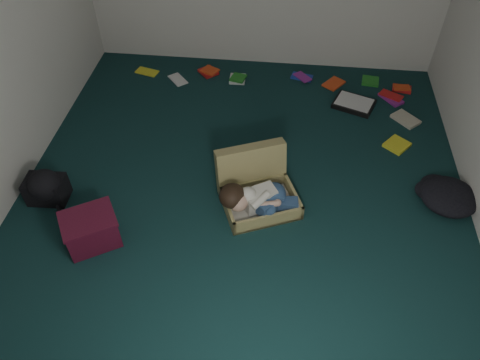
# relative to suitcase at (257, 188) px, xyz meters

# --- Properties ---
(floor) EXTENTS (4.50, 4.50, 0.00)m
(floor) POSITION_rel_suitcase_xyz_m (-0.13, 0.02, -0.14)
(floor) COLOR #0F2D2D
(floor) RESTS_ON ground
(suitcase) EXTENTS (0.81, 0.80, 0.46)m
(suitcase) POSITION_rel_suitcase_xyz_m (0.00, 0.00, 0.00)
(suitcase) COLOR tan
(suitcase) RESTS_ON floor
(person) EXTENTS (0.69, 0.37, 0.28)m
(person) POSITION_rel_suitcase_xyz_m (0.02, -0.16, 0.04)
(person) COLOR silver
(person) RESTS_ON suitcase
(maroon_bin) EXTENTS (0.53, 0.50, 0.29)m
(maroon_bin) POSITION_rel_suitcase_xyz_m (-1.28, -0.62, 0.01)
(maroon_bin) COLOR #4B0F22
(maroon_bin) RESTS_ON floor
(backpack) EXTENTS (0.43, 0.35, 0.25)m
(backpack) POSITION_rel_suitcase_xyz_m (-1.83, -0.20, -0.01)
(backpack) COLOR black
(backpack) RESTS_ON floor
(clothing_pile) EXTENTS (0.60, 0.55, 0.16)m
(clothing_pile) POSITION_rel_suitcase_xyz_m (1.57, 0.17, -0.06)
(clothing_pile) COLOR black
(clothing_pile) RESTS_ON floor
(paper_tray) EXTENTS (0.50, 0.44, 0.06)m
(paper_tray) POSITION_rel_suitcase_xyz_m (0.95, 1.49, -0.11)
(paper_tray) COLOR black
(paper_tray) RESTS_ON floor
(book_scatter) EXTENTS (3.23, 1.38, 0.02)m
(book_scatter) POSITION_rel_suitcase_xyz_m (0.39, 1.72, -0.13)
(book_scatter) COLOR yellow
(book_scatter) RESTS_ON floor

